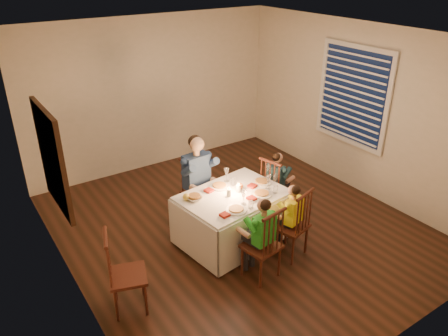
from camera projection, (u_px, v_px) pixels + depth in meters
ground at (238, 226)px, 6.15m from camera, size 5.00×5.00×0.00m
wall_left at (60, 188)px, 4.45m from camera, size 0.02×5.00×2.60m
wall_right at (358, 109)px, 6.71m from camera, size 0.02×5.00×2.60m
wall_back at (153, 94)px, 7.44m from camera, size 4.50×0.02×2.60m
ceiling at (241, 36)px, 5.00m from camera, size 5.00×5.00×0.00m
dining_table at (233, 208)px, 5.64m from camera, size 1.46×1.14×0.67m
chair_adult at (199, 218)px, 6.33m from camera, size 0.41×0.40×0.95m
chair_near_left at (260, 275)px, 5.22m from camera, size 0.44×0.43×0.95m
chair_near_right at (288, 254)px, 5.59m from camera, size 0.48×0.47×0.95m
chair_end at (274, 215)px, 6.40m from camera, size 0.45×0.47×0.95m
chair_extra at (132, 307)px, 4.75m from camera, size 0.48×0.50×0.97m
adult at (199, 218)px, 6.33m from camera, size 0.50×0.47×1.28m
child_green at (260, 275)px, 5.22m from camera, size 0.39×0.36×1.05m
child_yellow at (288, 254)px, 5.59m from camera, size 0.38×0.36×1.00m
child_teal at (274, 215)px, 6.40m from camera, size 0.36×0.38×1.01m
setting_adult at (219, 186)px, 5.73m from camera, size 0.29×0.29×0.02m
setting_green at (236, 210)px, 5.20m from camera, size 0.29×0.29×0.02m
setting_yellow at (262, 194)px, 5.54m from camera, size 0.29×0.29×0.02m
setting_teal at (262, 182)px, 5.83m from camera, size 0.29×0.29×0.02m
candle_left at (229, 193)px, 5.49m from camera, size 0.06×0.06×0.10m
candle_right at (238, 189)px, 5.59m from camera, size 0.06×0.06×0.10m
squash at (186, 197)px, 5.41m from camera, size 0.09×0.09×0.09m
orange_fruit at (240, 186)px, 5.67m from camera, size 0.08×0.08×0.08m
serving_bowl at (194, 198)px, 5.42m from camera, size 0.22×0.22×0.05m
wall_mirror at (52, 160)px, 4.60m from camera, size 0.06×0.95×1.15m
window_blinds at (352, 96)px, 6.67m from camera, size 0.07×1.34×1.54m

